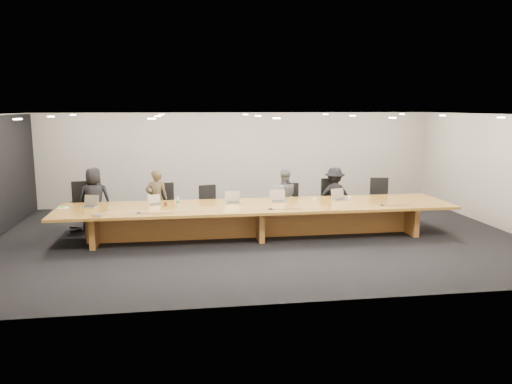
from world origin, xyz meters
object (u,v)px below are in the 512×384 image
chair_mid_right (289,203)px  chair_mid_left (210,206)px  laptop_a (89,201)px  water_bottle (178,202)px  mic_center (271,209)px  chair_right (333,200)px  paper_cup_far (350,198)px  mic_left (139,213)px  laptop_b (155,200)px  laptop_e (340,194)px  laptop_c (233,197)px  conference_table (258,215)px  amber_mug (165,204)px  av_box (98,215)px  chair_far_left (83,206)px  laptop_d (279,196)px  chair_far_right (380,199)px  mic_right (382,205)px  person_a (95,199)px  person_b (157,199)px  paper_cup_near (315,200)px  person_d (334,195)px  chair_left (166,206)px  person_c (284,197)px

chair_mid_right → chair_mid_left: bearing=-158.8°
laptop_a → water_bottle: laptop_a is taller
mic_center → chair_right: bearing=41.3°
paper_cup_far → chair_mid_left: bearing=164.9°
chair_right → laptop_a: 6.03m
paper_cup_far → mic_left: bearing=-170.5°
laptop_b → laptop_e: 4.39m
laptop_c → laptop_b: bearing=175.0°
conference_table → laptop_b: (-2.33, 0.38, 0.34)m
chair_mid_right → amber_mug: size_ratio=11.38×
av_box → chair_far_left: bearing=132.3°
laptop_a → mic_center: bearing=8.0°
laptop_c → water_bottle: bearing=-172.5°
chair_far_left → laptop_d: (4.64, -0.93, 0.29)m
chair_mid_right → chair_far_right: size_ratio=0.93×
conference_table → laptop_d: size_ratio=24.66×
chair_far_right → mic_center: size_ratio=8.80×
chair_far_left → water_bottle: (2.28, -1.15, 0.26)m
mic_right → mic_left: bearing=-179.5°
chair_mid_right → amber_mug: chair_mid_right is taller
laptop_a → water_bottle: 1.99m
person_a → amber_mug: bearing=148.3°
person_b → chair_far_left: bearing=-5.1°
laptop_c → mic_right: 3.43m
laptop_b → paper_cup_far: size_ratio=3.23×
paper_cup_near → laptop_e: bearing=15.8°
person_d → laptop_b: 4.58m
person_d → paper_cup_near: 1.34m
chair_left → chair_right: size_ratio=0.98×
chair_left → person_c: size_ratio=0.79×
laptop_a → mic_left: bearing=-16.2°
conference_table → av_box: av_box is taller
laptop_a → chair_right: bearing=28.3°
mic_right → chair_far_left: bearing=166.0°
laptop_b → mic_left: size_ratio=2.63×
chair_far_left → av_box: 2.03m
laptop_b → laptop_c: size_ratio=0.82×
laptop_d → water_bottle: 2.37m
person_a → laptop_a: size_ratio=4.53×
conference_table → laptop_a: 3.82m
chair_mid_left → paper_cup_far: (3.31, -0.90, 0.27)m
paper_cup_near → mic_center: size_ratio=0.78×
laptop_c → water_bottle: 1.30m
chair_right → person_b: (-4.50, -0.03, 0.16)m
chair_mid_left → chair_right: 3.19m
chair_mid_left → chair_right: bearing=-15.5°
av_box → laptop_c: bearing=42.0°
chair_left → paper_cup_near: size_ratio=11.27×
paper_cup_near → laptop_a: bearing=177.9°
chair_far_left → amber_mug: 2.27m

